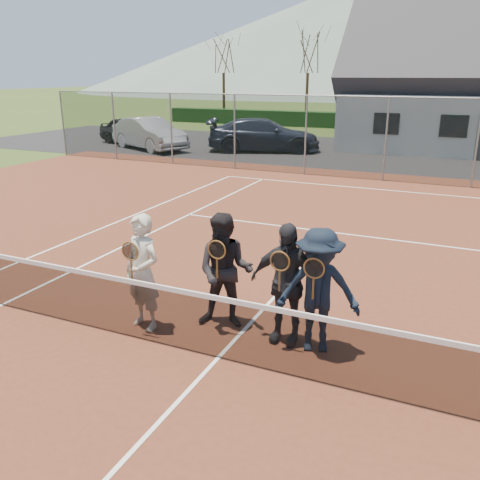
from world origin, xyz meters
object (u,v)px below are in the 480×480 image
(car_b, at_px, (149,134))
(player_b, at_px, (225,271))
(car_a, at_px, (131,131))
(player_d, at_px, (318,291))
(player_c, at_px, (286,283))
(car_c, at_px, (264,135))
(player_a, at_px, (143,273))
(tennis_net, at_px, (218,325))

(car_b, height_order, player_b, player_b)
(car_a, distance_m, car_b, 2.56)
(car_a, xyz_separation_m, player_d, (15.79, -17.53, 0.18))
(car_a, bearing_deg, player_d, -119.61)
(car_b, xyz_separation_m, player_c, (13.14, -16.07, 0.11))
(car_c, height_order, player_a, player_a)
(car_b, xyz_separation_m, player_b, (12.15, -16.00, 0.11))
(player_c, bearing_deg, car_c, 112.65)
(player_a, bearing_deg, player_d, 9.44)
(car_a, height_order, car_c, car_c)
(player_a, distance_m, player_d, 2.63)
(car_a, distance_m, car_c, 7.83)
(player_b, relative_size, player_d, 1.00)
(player_a, xyz_separation_m, player_b, (1.11, 0.56, -0.00))
(player_b, bearing_deg, car_b, 127.20)
(car_a, bearing_deg, player_a, -125.32)
(car_a, height_order, player_d, player_d)
(car_a, bearing_deg, player_c, -120.42)
(player_a, relative_size, player_b, 1.00)
(car_a, relative_size, player_b, 2.40)
(car_b, bearing_deg, car_c, -47.39)
(tennis_net, relative_size, player_a, 6.49)
(player_c, height_order, player_d, same)
(tennis_net, distance_m, player_b, 1.07)
(car_a, height_order, player_a, player_a)
(player_b, bearing_deg, car_c, 109.97)
(car_a, relative_size, player_d, 2.40)
(player_a, bearing_deg, car_c, 106.28)
(car_b, bearing_deg, player_c, -116.07)
(car_a, relative_size, car_c, 0.77)
(player_a, bearing_deg, car_b, 123.69)
(player_a, bearing_deg, player_c, 13.27)
(player_c, bearing_deg, car_b, 129.27)
(player_b, xyz_separation_m, player_d, (1.49, -0.13, -0.00))
(tennis_net, relative_size, player_c, 6.49)
(car_a, distance_m, player_a, 22.29)
(player_b, height_order, player_d, same)
(car_a, distance_m, player_b, 22.52)
(player_a, xyz_separation_m, player_c, (2.10, 0.49, -0.00))
(car_a, bearing_deg, tennis_net, -123.02)
(car_a, xyz_separation_m, player_a, (13.20, -17.96, 0.19))
(car_b, distance_m, player_c, 20.76)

